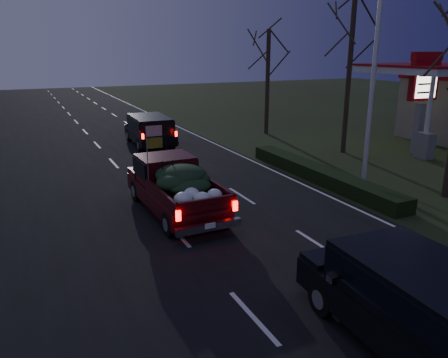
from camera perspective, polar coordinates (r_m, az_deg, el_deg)
name	(u,v)px	position (r m, az deg, el deg)	size (l,w,h in m)	color
ground	(178,234)	(14.17, -6.06, -7.21)	(120.00, 120.00, 0.00)	black
road_asphalt	(178,234)	(14.16, -6.06, -7.17)	(14.00, 120.00, 0.02)	black
hedge_row	(319,174)	(20.14, 12.34, 0.65)	(1.00, 10.00, 0.60)	black
light_pole	(375,55)	(19.76, 19.17, 15.09)	(0.50, 0.90, 9.16)	silver
gas_price_pylon	(423,86)	(26.61, 24.60, 10.97)	(2.00, 0.41, 5.57)	gray
gas_canopy	(435,74)	(28.75, 25.87, 12.29)	(7.10, 6.10, 4.88)	silver
bare_tree_mid	(352,37)	(25.49, 16.37, 17.42)	(3.60, 3.60, 8.50)	black
bare_tree_far	(268,57)	(30.60, 5.80, 15.62)	(3.60, 3.60, 7.00)	black
pickup_truck	(175,183)	(15.75, -6.46, -0.59)	(2.22, 5.52, 2.87)	#40080D
lead_suv	(150,128)	(27.20, -9.68, 6.64)	(2.35, 5.20, 1.47)	black
rear_suv	(426,303)	(9.29, 24.88, -14.49)	(2.50, 5.33, 1.50)	black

